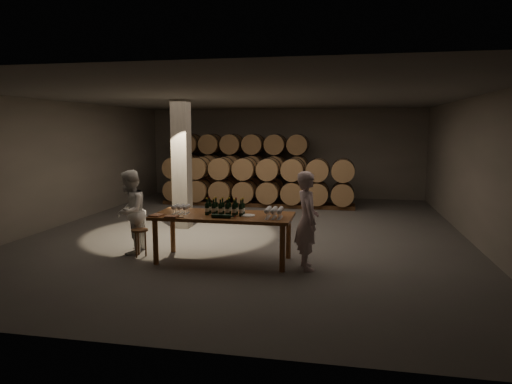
% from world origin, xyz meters
% --- Properties ---
extents(room, '(12.00, 12.00, 12.00)m').
position_xyz_m(room, '(-1.80, 0.20, 1.60)').
color(room, '#52504D').
rests_on(room, ground).
extents(tasting_table, '(2.60, 1.10, 0.90)m').
position_xyz_m(tasting_table, '(0.00, -2.50, 0.80)').
color(tasting_table, brown).
rests_on(tasting_table, ground).
extents(barrel_stack_back, '(4.70, 0.95, 2.31)m').
position_xyz_m(barrel_stack_back, '(-1.35, 5.20, 1.20)').
color(barrel_stack_back, brown).
rests_on(barrel_stack_back, ground).
extents(barrel_stack_front, '(6.26, 0.95, 1.57)m').
position_xyz_m(barrel_stack_front, '(-0.57, 3.80, 0.83)').
color(barrel_stack_front, brown).
rests_on(barrel_stack_front, ground).
extents(bottle_cluster, '(0.73, 0.23, 0.32)m').
position_xyz_m(bottle_cluster, '(0.04, -2.53, 1.01)').
color(bottle_cluster, black).
rests_on(bottle_cluster, tasting_table).
extents(lying_bottles, '(0.44, 0.07, 0.07)m').
position_xyz_m(lying_bottles, '(0.07, -2.85, 0.94)').
color(lying_bottles, black).
rests_on(lying_bottles, tasting_table).
extents(glass_cluster_left, '(0.30, 0.30, 0.17)m').
position_xyz_m(glass_cluster_left, '(-0.81, -2.55, 1.02)').
color(glass_cluster_left, silver).
rests_on(glass_cluster_left, tasting_table).
extents(glass_cluster_right, '(0.31, 0.42, 0.19)m').
position_xyz_m(glass_cluster_right, '(0.98, -2.63, 1.04)').
color(glass_cluster_right, silver).
rests_on(glass_cluster_right, tasting_table).
extents(plate, '(0.27, 0.27, 0.02)m').
position_xyz_m(plate, '(0.48, -2.55, 0.91)').
color(plate, white).
rests_on(plate, tasting_table).
extents(notebook_near, '(0.23, 0.18, 0.03)m').
position_xyz_m(notebook_near, '(-0.85, -2.95, 0.92)').
color(notebook_near, brown).
rests_on(notebook_near, tasting_table).
extents(notebook_corner, '(0.24, 0.29, 0.02)m').
position_xyz_m(notebook_corner, '(-1.17, -2.86, 0.91)').
color(notebook_corner, brown).
rests_on(notebook_corner, tasting_table).
extents(pen, '(0.14, 0.05, 0.01)m').
position_xyz_m(pen, '(-0.69, -2.94, 0.91)').
color(pen, black).
rests_on(pen, tasting_table).
extents(stool, '(0.33, 0.33, 0.54)m').
position_xyz_m(stool, '(-1.70, -2.49, 0.44)').
color(stool, brown).
rests_on(stool, ground).
extents(person_man, '(0.60, 0.74, 1.76)m').
position_xyz_m(person_man, '(1.58, -2.66, 0.88)').
color(person_man, beige).
rests_on(person_man, ground).
extents(person_woman, '(0.72, 0.88, 1.68)m').
position_xyz_m(person_woman, '(-1.98, -2.30, 0.84)').
color(person_woman, white).
rests_on(person_woman, ground).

